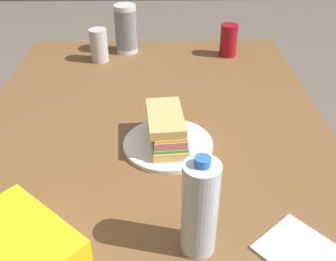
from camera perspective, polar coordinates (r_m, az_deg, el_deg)
name	(u,v)px	position (r m, az deg, el deg)	size (l,w,h in m)	color
dining_table	(152,172)	(1.09, -2.27, -5.99)	(1.51, 1.01, 0.73)	brown
paper_plate	(168,144)	(1.03, 0.00, -2.03)	(0.24, 0.24, 0.01)	white
sandwich	(167,129)	(1.01, -0.13, 0.24)	(0.19, 0.11, 0.08)	#DBB26B
soda_can_red	(229,40)	(1.56, 8.80, 12.85)	(0.07, 0.07, 0.12)	maroon
chip_bag	(20,247)	(0.80, -20.79, -15.51)	(0.23, 0.15, 0.07)	yellow
water_bottle_tall	(200,208)	(0.72, 4.64, -11.22)	(0.07, 0.07, 0.22)	silver
plastic_cup_stack	(126,29)	(1.57, -6.14, 14.48)	(0.08, 0.08, 0.18)	silver
soda_can_silver	(99,45)	(1.52, -10.03, 12.12)	(0.07, 0.07, 0.12)	silver
paper_napkin	(298,250)	(0.82, 18.39, -16.18)	(0.13, 0.13, 0.01)	white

